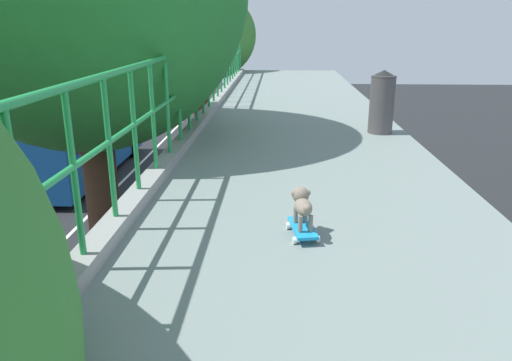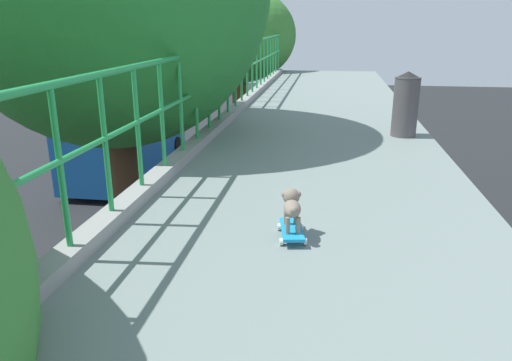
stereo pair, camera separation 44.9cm
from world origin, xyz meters
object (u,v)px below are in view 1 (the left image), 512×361
(city_bus, at_px, (85,136))
(toy_skateboard, at_px, (303,228))
(small_dog, at_px, (302,203))
(car_yellow_cab_fifth, at_px, (43,298))
(litter_bin, at_px, (382,101))

(city_bus, relative_size, toy_skateboard, 22.30)
(small_dog, bearing_deg, car_yellow_cab_fifth, 131.74)
(car_yellow_cab_fifth, xyz_separation_m, small_dog, (5.86, -6.56, 5.04))
(car_yellow_cab_fifth, height_order, city_bus, city_bus)
(city_bus, bearing_deg, small_dog, -63.35)
(car_yellow_cab_fifth, xyz_separation_m, city_bus, (-3.61, 12.30, 1.24))
(city_bus, height_order, litter_bin, litter_bin)
(toy_skateboard, distance_m, litter_bin, 4.11)
(toy_skateboard, bearing_deg, car_yellow_cab_fifth, 131.67)
(city_bus, distance_m, small_dog, 21.44)
(car_yellow_cab_fifth, relative_size, toy_skateboard, 8.64)
(city_bus, height_order, small_dog, small_dog)
(toy_skateboard, bearing_deg, small_dog, 104.04)
(car_yellow_cab_fifth, distance_m, toy_skateboard, 10.06)
(car_yellow_cab_fifth, bearing_deg, litter_bin, -20.71)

